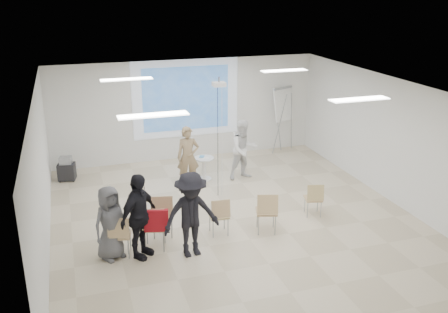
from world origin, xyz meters
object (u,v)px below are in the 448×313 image
object	(u,v)px
chair_far_left	(120,233)
chair_left_mid	(154,225)
player_left	(188,153)
chair_left_inner	(162,212)
chair_right_inner	(267,209)
av_cart	(67,169)
audience_outer	(110,219)
pedestal_table	(204,167)
audience_left	(138,211)
laptop	(162,212)
chair_right_far	(314,197)
chair_center	(220,214)
audience_mid	(191,209)
flipchart_easel	(283,105)
player_right	(244,146)

from	to	relation	value
chair_far_left	chair_left_mid	distance (m)	0.69
player_left	chair_left_inner	distance (m)	2.87
chair_left_inner	chair_right_inner	world-z (taller)	chair_left_inner
player_left	av_cart	distance (m)	3.41
chair_far_left	audience_outer	size ratio (longest dim) A/B	0.52
pedestal_table	chair_right_inner	size ratio (longest dim) A/B	0.75
player_left	chair_left_mid	bearing A→B (deg)	-107.25
chair_far_left	av_cart	size ratio (longest dim) A/B	1.31
pedestal_table	chair_right_inner	bearing A→B (deg)	-82.66
chair_far_left	audience_left	world-z (taller)	audience_left
chair_far_left	laptop	size ratio (longest dim) A/B	2.44
pedestal_table	chair_right_far	size ratio (longest dim) A/B	0.86
chair_center	chair_far_left	bearing A→B (deg)	-169.62
chair_left_mid	audience_outer	distance (m)	0.89
chair_right_inner	audience_mid	xyz separation A→B (m)	(-1.74, -0.38, 0.43)
pedestal_table	chair_left_inner	bearing A→B (deg)	-120.85
chair_left_inner	av_cart	distance (m)	4.39
chair_left_inner	chair_right_far	distance (m)	3.49
pedestal_table	chair_right_far	world-z (taller)	chair_right_far
chair_left_inner	laptop	xyz separation A→B (m)	(0.02, 0.10, -0.05)
pedestal_table	audience_outer	distance (m)	4.43
audience_mid	av_cart	distance (m)	5.41
chair_far_left	laptop	bearing A→B (deg)	47.81
chair_left_inner	chair_right_far	bearing A→B (deg)	11.22
audience_left	chair_right_inner	bearing A→B (deg)	-41.58
pedestal_table	audience_left	world-z (taller)	audience_left
audience_outer	chair_center	bearing A→B (deg)	-24.03
chair_right_inner	chair_right_far	xyz separation A→B (m)	(1.34, 0.44, -0.08)
chair_right_far	chair_left_inner	bearing A→B (deg)	-167.15
audience_outer	chair_right_inner	bearing A→B (deg)	-29.57
pedestal_table	audience_outer	world-z (taller)	audience_outer
player_left	audience_outer	xyz separation A→B (m)	(-2.31, -3.12, -0.08)
pedestal_table	chair_right_inner	world-z (taller)	chair_right_inner
chair_right_inner	audience_mid	world-z (taller)	audience_mid
audience_mid	av_cart	bearing A→B (deg)	108.87
laptop	flipchart_easel	world-z (taller)	flipchart_easel
chair_right_inner	player_right	bearing A→B (deg)	95.96
player_left	chair_left_mid	distance (m)	3.44
pedestal_table	chair_right_far	bearing A→B (deg)	-58.83
audience_mid	flipchart_easel	bearing A→B (deg)	45.19
chair_left_mid	chair_left_inner	xyz separation A→B (m)	(0.26, 0.51, 0.01)
chair_right_far	audience_left	xyz separation A→B (m)	(-4.06, -0.58, 0.51)
laptop	audience_left	size ratio (longest dim) A/B	0.18
laptop	chair_right_inner	bearing A→B (deg)	176.18
chair_left_inner	audience_mid	world-z (taller)	audience_mid
chair_right_inner	laptop	xyz separation A→B (m)	(-2.12, 0.63, -0.03)
chair_left_inner	av_cart	size ratio (longest dim) A/B	1.46
chair_left_inner	laptop	world-z (taller)	chair_left_inner
chair_right_inner	av_cart	xyz separation A→B (m)	(-4.00, 4.49, -0.25)
chair_left_inner	chair_center	world-z (taller)	chair_left_inner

